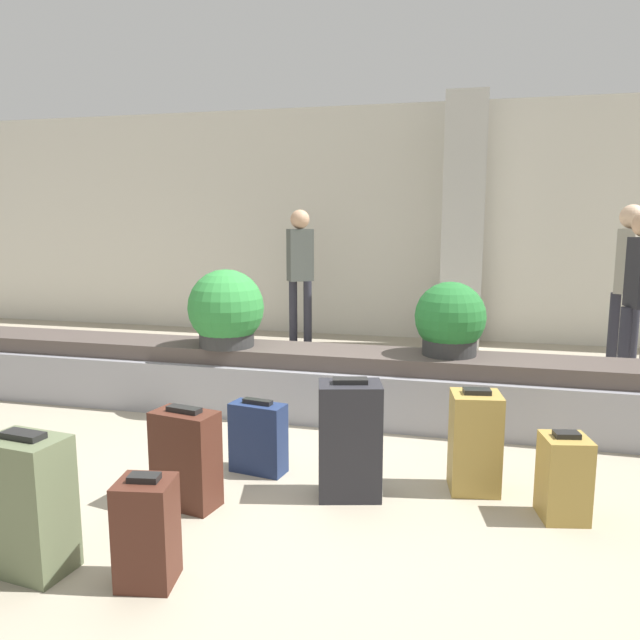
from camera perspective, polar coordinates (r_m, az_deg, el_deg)
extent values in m
plane|color=#9E937F|center=(4.31, -4.42, -13.78)|extent=(18.00, 18.00, 0.00)
cube|color=beige|center=(8.86, 6.00, 8.78)|extent=(18.00, 0.06, 3.20)
cube|color=gray|center=(5.42, 0.00, -6.34)|extent=(7.28, 0.70, 0.44)
cube|color=#4C423D|center=(5.35, 0.00, -3.36)|extent=(6.99, 0.54, 0.13)
cube|color=beige|center=(8.18, 12.96, 8.54)|extent=(0.51, 0.51, 3.20)
cube|color=#A3843D|center=(4.06, 13.97, -10.79)|extent=(0.34, 0.32, 0.63)
cube|color=black|center=(3.96, 14.16, -6.34)|extent=(0.18, 0.12, 0.03)
cube|color=#232328|center=(3.85, 2.73, -10.91)|extent=(0.43, 0.36, 0.71)
cube|color=black|center=(3.74, 2.78, -5.57)|extent=(0.22, 0.14, 0.03)
cube|color=#472319|center=(3.83, -12.16, -12.32)|extent=(0.41, 0.28, 0.58)
cube|color=black|center=(3.73, -12.32, -7.99)|extent=(0.22, 0.11, 0.03)
cube|color=#5B6647|center=(3.40, -25.07, -15.08)|extent=(0.41, 0.30, 0.67)
cube|color=black|center=(3.28, -25.51, -9.49)|extent=(0.22, 0.11, 0.03)
cube|color=#472319|center=(3.15, -15.56, -18.18)|extent=(0.29, 0.27, 0.50)
cube|color=black|center=(3.04, -15.78, -13.71)|extent=(0.15, 0.10, 0.03)
cube|color=#A3843D|center=(3.88, 21.39, -13.28)|extent=(0.29, 0.30, 0.48)
cube|color=black|center=(3.79, 21.63, -9.71)|extent=(0.15, 0.12, 0.03)
cube|color=navy|center=(4.25, -5.67, -10.68)|extent=(0.39, 0.23, 0.47)
cube|color=black|center=(4.18, -5.72, -7.44)|extent=(0.21, 0.09, 0.03)
cylinder|color=#2D2D2D|center=(5.49, -8.53, -1.54)|extent=(0.47, 0.47, 0.16)
sphere|color=#2D7F38|center=(5.45, -8.59, 1.16)|extent=(0.66, 0.66, 0.66)
cylinder|color=#2D2D2D|center=(5.21, 11.73, -2.28)|extent=(0.44, 0.44, 0.15)
sphere|color=#236B2D|center=(5.17, 11.82, 0.28)|extent=(0.58, 0.58, 0.58)
cylinder|color=#282833|center=(8.33, -2.47, 0.69)|extent=(0.11, 0.11, 0.86)
cylinder|color=#282833|center=(8.27, -1.14, 0.64)|extent=(0.11, 0.11, 0.86)
cube|color=#474C47|center=(8.22, -1.83, 5.95)|extent=(0.37, 0.33, 0.68)
sphere|color=tan|center=(8.20, -1.85, 9.19)|extent=(0.25, 0.25, 0.25)
cylinder|color=#282833|center=(7.57, 25.22, -1.03)|extent=(0.11, 0.11, 0.88)
cylinder|color=#282833|center=(7.61, 26.69, -1.08)|extent=(0.11, 0.11, 0.88)
cube|color=gray|center=(7.50, 26.39, 4.84)|extent=(0.31, 0.37, 0.69)
sphere|color=beige|center=(7.49, 26.66, 8.46)|extent=(0.26, 0.26, 0.26)
cylinder|color=#282833|center=(6.72, 26.02, -2.48)|extent=(0.11, 0.11, 0.84)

